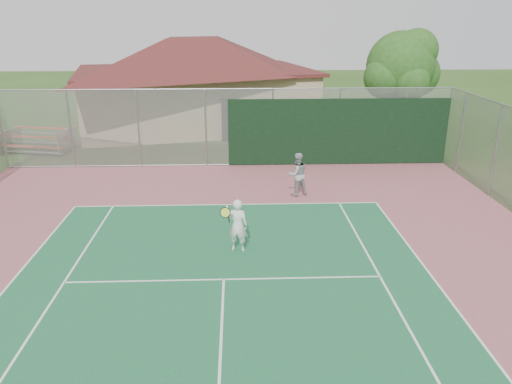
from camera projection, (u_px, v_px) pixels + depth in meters
back_fence at (275, 130)px, 22.49m from camera, size 20.08×0.11×3.53m
side_fence_right at (495, 152)px, 18.53m from camera, size 0.08×9.00×3.50m
clubhouse at (195, 73)px, 30.46m from camera, size 16.36×12.65×6.31m
bleachers at (39, 140)px, 25.22m from camera, size 3.34×2.33×1.13m
tree at (402, 68)px, 26.34m from camera, size 4.26×4.04×5.95m
player_white_front at (237, 226)px, 14.34m from camera, size 0.84×0.68×1.65m
player_grey_back at (297, 175)px, 18.87m from camera, size 0.98×0.88×1.66m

